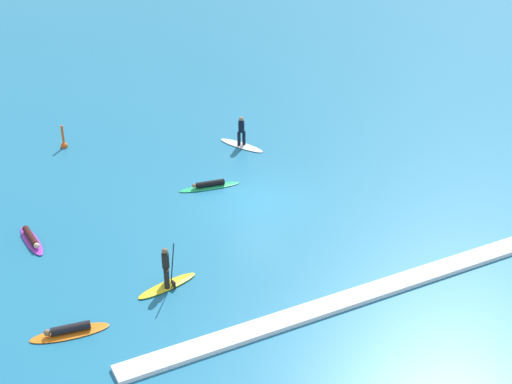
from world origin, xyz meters
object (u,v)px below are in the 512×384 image
Objects in this scene: surfer_on_green_board at (209,185)px; surfer_on_purple_board at (31,239)px; surfer_on_yellow_board at (167,278)px; surfer_on_white_board at (241,138)px; marker_buoy at (64,143)px; surfer_on_orange_board at (69,331)px.

surfer_on_purple_board is at bearing 15.20° from surfer_on_green_board.
surfer_on_purple_board reaches higher than surfer_on_green_board.
surfer_on_green_board is 8.06m from surfer_on_yellow_board.
surfer_on_white_board is 9.43m from marker_buoy.
surfer_on_purple_board is 9.21m from marker_buoy.
surfer_on_yellow_board is 1.98× the size of marker_buoy.
surfer_on_orange_board is at bearing -103.68° from marker_buoy.
marker_buoy is at bearing -46.92° from surfer_on_green_board.
surfer_on_green_board is at bearing 41.97° from surfer_on_yellow_board.
surfer_on_white_board reaches higher than marker_buoy.
surfer_on_green_board is 8.73m from surfer_on_purple_board.
surfer_on_white_board is at bearing -25.85° from marker_buoy.
surfer_on_yellow_board reaches higher than surfer_on_orange_board.
surfer_on_green_board is 11.63m from surfer_on_orange_board.
surfer_on_orange_board is at bearing -178.36° from surfer_on_yellow_board.
surfer_on_green_board is at bearing 91.87° from surfer_on_purple_board.
surfer_on_yellow_board is 1.01× the size of surfer_on_purple_board.
surfer_on_green_board is 1.11× the size of surfer_on_white_board.
surfer_on_purple_board is 12.83m from surfer_on_white_board.
surfer_on_green_board is 1.05× the size of surfer_on_orange_board.
surfer_on_green_board is at bearing -72.03° from surfer_on_white_board.
surfer_on_white_board is at bearing 105.53° from surfer_on_purple_board.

